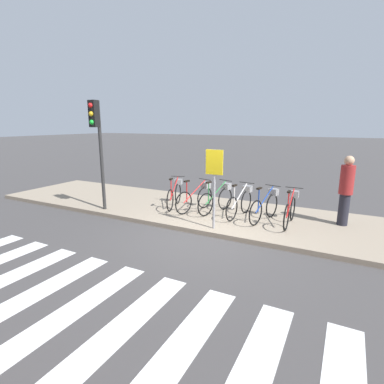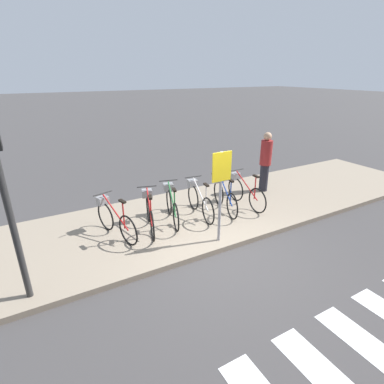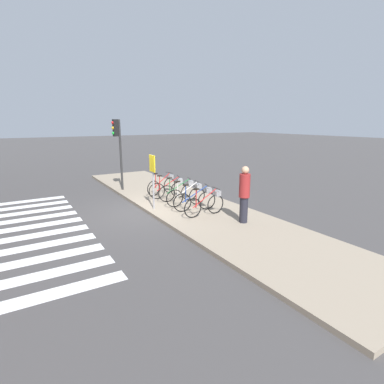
# 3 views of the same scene
# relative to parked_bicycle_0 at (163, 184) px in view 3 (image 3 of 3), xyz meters

# --- Properties ---
(ground_plane) EXTENTS (120.00, 120.00, 0.00)m
(ground_plane) POSITION_rel_parked_bicycle_0_xyz_m (1.82, -1.62, -0.56)
(ground_plane) COLOR #423F3F
(sidewalk) EXTENTS (16.39, 3.37, 0.12)m
(sidewalk) POSITION_rel_parked_bicycle_0_xyz_m (1.82, 0.06, -0.50)
(sidewalk) COLOR gray
(sidewalk) RESTS_ON ground_plane
(parked_bicycle_0) EXTENTS (0.58, 1.56, 0.99)m
(parked_bicycle_0) POSITION_rel_parked_bicycle_0_xyz_m (0.00, 0.00, 0.00)
(parked_bicycle_0) COLOR black
(parked_bicycle_0) RESTS_ON sidewalk
(parked_bicycle_1) EXTENTS (0.59, 1.55, 0.99)m
(parked_bicycle_1) POSITION_rel_parked_bicycle_0_xyz_m (0.81, -0.08, 0.00)
(parked_bicycle_1) COLOR black
(parked_bicycle_1) RESTS_ON sidewalk
(parked_bicycle_2) EXTENTS (0.58, 1.56, 0.99)m
(parked_bicycle_2) POSITION_rel_parked_bicycle_0_xyz_m (1.44, 0.06, 0.00)
(parked_bicycle_2) COLOR black
(parked_bicycle_2) RESTS_ON sidewalk
(parked_bicycle_3) EXTENTS (0.46, 1.60, 0.99)m
(parked_bicycle_3) POSITION_rel_parked_bicycle_0_xyz_m (2.18, -0.00, 0.00)
(parked_bicycle_3) COLOR black
(parked_bicycle_3) RESTS_ON sidewalk
(parked_bicycle_4) EXTENTS (0.53, 1.57, 0.99)m
(parked_bicycle_4) POSITION_rel_parked_bicycle_0_xyz_m (2.91, -0.06, 0.00)
(parked_bicycle_4) COLOR black
(parked_bicycle_4) RESTS_ON sidewalk
(parked_bicycle_5) EXTENTS (0.46, 1.60, 0.99)m
(parked_bicycle_5) POSITION_rel_parked_bicycle_0_xyz_m (3.56, -0.09, 0.00)
(parked_bicycle_5) COLOR black
(parked_bicycle_5) RESTS_ON sidewalk
(pedestrian) EXTENTS (0.34, 0.34, 1.81)m
(pedestrian) POSITION_rel_parked_bicycle_0_xyz_m (4.79, 0.49, 0.52)
(pedestrian) COLOR #23232D
(pedestrian) RESTS_ON sidewalk
(traffic_light) EXTENTS (0.24, 0.40, 3.23)m
(traffic_light) POSITION_rel_parked_bicycle_0_xyz_m (-1.78, -1.38, 1.90)
(traffic_light) COLOR #2D2D2D
(traffic_light) RESTS_ON sidewalk
(sign_post) EXTENTS (0.44, 0.07, 1.98)m
(sign_post) POSITION_rel_parked_bicycle_0_xyz_m (1.92, -1.33, 0.92)
(sign_post) COLOR #99999E
(sign_post) RESTS_ON sidewalk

